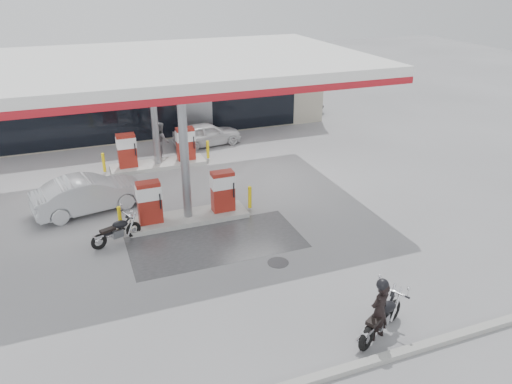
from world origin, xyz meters
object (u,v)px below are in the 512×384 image
(parked_motorcycle, at_px, (117,232))
(parked_car_right, at_px, (294,106))
(biker_main, at_px, (379,311))
(attendant, at_px, (161,141))
(pump_island_near, at_px, (187,203))
(pump_island_far, at_px, (157,152))
(sedan_white, at_px, (207,134))
(main_motorcycle, at_px, (381,318))
(hatchback_silver, at_px, (89,194))

(parked_motorcycle, bearing_deg, parked_car_right, 24.31)
(biker_main, relative_size, attendant, 0.90)
(parked_motorcycle, bearing_deg, pump_island_near, -4.75)
(pump_island_near, distance_m, attendant, 7.01)
(parked_motorcycle, xyz_separation_m, parked_car_right, (12.71, 12.78, 0.16))
(pump_island_far, bearing_deg, biker_main, -78.21)
(pump_island_near, height_order, biker_main, pump_island_near)
(attendant, distance_m, parked_car_right, 10.84)
(parked_motorcycle, bearing_deg, attendant, 47.43)
(parked_motorcycle, height_order, parked_car_right, parked_car_right)
(parked_motorcycle, distance_m, sedan_white, 10.69)
(main_motorcycle, relative_size, biker_main, 1.15)
(biker_main, distance_m, parked_motorcycle, 9.36)
(pump_island_far, xyz_separation_m, parked_car_right, (10.00, 6.00, -0.12))
(hatchback_silver, height_order, parked_car_right, hatchback_silver)
(biker_main, bearing_deg, main_motorcycle, -167.75)
(pump_island_near, height_order, attendant, attendant)
(main_motorcycle, distance_m, parked_motorcycle, 9.38)
(pump_island_far, height_order, attendant, attendant)
(parked_motorcycle, bearing_deg, pump_island_far, 47.38)
(pump_island_far, xyz_separation_m, parked_motorcycle, (-2.71, -6.78, -0.28))
(pump_island_near, xyz_separation_m, biker_main, (2.97, -8.21, 0.14))
(pump_island_far, height_order, parked_car_right, pump_island_far)
(biker_main, distance_m, parked_car_right, 21.40)
(parked_motorcycle, bearing_deg, sedan_white, 36.30)
(pump_island_near, bearing_deg, sedan_white, 69.34)
(hatchback_silver, bearing_deg, attendant, -49.35)
(sedan_white, bearing_deg, main_motorcycle, 173.82)
(pump_island_near, distance_m, parked_car_right, 15.62)
(pump_island_near, relative_size, pump_island_far, 1.00)
(pump_island_near, bearing_deg, hatchback_silver, 146.98)
(attendant, xyz_separation_m, parked_car_right, (9.61, 5.00, -0.35))
(pump_island_near, relative_size, attendant, 2.74)
(main_motorcycle, height_order, parked_motorcycle, main_motorcycle)
(pump_island_near, bearing_deg, biker_main, -70.13)
(sedan_white, xyz_separation_m, parked_car_right, (6.91, 3.80, -0.04))
(pump_island_far, relative_size, hatchback_silver, 1.20)
(pump_island_far, bearing_deg, attendant, 68.64)
(hatchback_silver, bearing_deg, parked_motorcycle, -178.35)
(pump_island_far, distance_m, attendant, 1.10)
(pump_island_far, bearing_deg, parked_motorcycle, -111.77)
(biker_main, height_order, hatchback_silver, biker_main)
(attendant, relative_size, hatchback_silver, 0.44)
(pump_island_far, bearing_deg, pump_island_near, -90.00)
(pump_island_far, xyz_separation_m, hatchback_silver, (-3.39, -3.80, -0.00))
(biker_main, xyz_separation_m, sedan_white, (0.12, 16.41, -0.22))
(pump_island_far, relative_size, parked_motorcycle, 2.84)
(pump_island_far, relative_size, main_motorcycle, 2.65)
(hatchback_silver, bearing_deg, sedan_white, -58.34)
(main_motorcycle, height_order, biker_main, biker_main)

